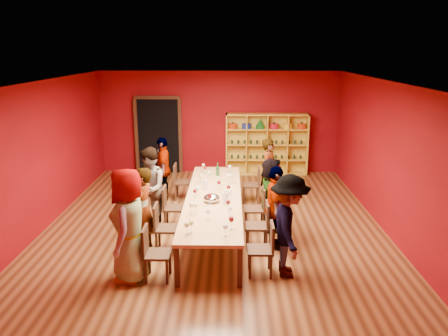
{
  "coord_description": "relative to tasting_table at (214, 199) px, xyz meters",
  "views": [
    {
      "loc": [
        0.34,
        -8.29,
        3.62
      ],
      "look_at": [
        0.2,
        0.7,
        1.15
      ],
      "focal_mm": 35.0,
      "sensor_mm": 36.0,
      "label": 1
    }
  ],
  "objects": [
    {
      "name": "wine_glass_1",
      "position": [
        0.26,
        1.78,
        0.18
      ],
      "size": [
        0.07,
        0.07,
        0.18
      ],
      "color": "silver",
      "rests_on": "tasting_table"
    },
    {
      "name": "carafe_b",
      "position": [
        0.24,
        -0.43,
        0.17
      ],
      "size": [
        0.13,
        0.13,
        0.27
      ],
      "color": "silver",
      "rests_on": "tasting_table"
    },
    {
      "name": "spittoon_bowl",
      "position": [
        -0.02,
        -0.32,
        0.13
      ],
      "size": [
        0.32,
        0.32,
        0.18
      ],
      "primitive_type": "ellipsoid",
      "color": "#B9BBC0",
      "rests_on": "tasting_table"
    },
    {
      "name": "wine_glass_21",
      "position": [
        -0.36,
        -0.96,
        0.21
      ],
      "size": [
        0.09,
        0.09,
        0.22
      ],
      "color": "silver",
      "rests_on": "tasting_table"
    },
    {
      "name": "chair_person_left_2",
      "position": [
        -0.91,
        0.17,
        -0.2
      ],
      "size": [
        0.42,
        0.42,
        0.89
      ],
      "color": "black",
      "rests_on": "ground"
    },
    {
      "name": "chair_person_left_4",
      "position": [
        -0.91,
        1.97,
        -0.2
      ],
      "size": [
        0.42,
        0.42,
        0.89
      ],
      "color": "black",
      "rests_on": "ground"
    },
    {
      "name": "tasting_table",
      "position": [
        0.0,
        0.0,
        0.0
      ],
      "size": [
        1.1,
        4.5,
        0.75
      ],
      "color": "tan",
      "rests_on": "ground"
    },
    {
      "name": "room_shell",
      "position": [
        0.0,
        0.0,
        0.8
      ],
      "size": [
        7.1,
        9.1,
        3.04
      ],
      "color": "#522C15",
      "rests_on": "ground"
    },
    {
      "name": "chair_person_right_4",
      "position": [
        0.91,
        1.77,
        -0.2
      ],
      "size": [
        0.42,
        0.42,
        0.89
      ],
      "color": "black",
      "rests_on": "ground"
    },
    {
      "name": "shelving_unit",
      "position": [
        1.4,
        4.32,
        0.28
      ],
      "size": [
        2.4,
        0.4,
        1.8
      ],
      "color": "gold",
      "rests_on": "ground"
    },
    {
      "name": "wine_glass_6",
      "position": [
        0.3,
        0.13,
        0.19
      ],
      "size": [
        0.08,
        0.08,
        0.2
      ],
      "color": "silver",
      "rests_on": "tasting_table"
    },
    {
      "name": "wine_glass_5",
      "position": [
        -0.28,
        -0.91,
        0.19
      ],
      "size": [
        0.08,
        0.08,
        0.19
      ],
      "color": "silver",
      "rests_on": "tasting_table"
    },
    {
      "name": "doorway",
      "position": [
        -1.8,
        4.43,
        0.42
      ],
      "size": [
        1.4,
        0.17,
        2.3
      ],
      "color": "black",
      "rests_on": "ground"
    },
    {
      "name": "wine_glass_7",
      "position": [
        0.33,
        -1.04,
        0.18
      ],
      "size": [
        0.07,
        0.07,
        0.18
      ],
      "color": "silver",
      "rests_on": "tasting_table"
    },
    {
      "name": "wine_glass_4",
      "position": [
        -0.35,
        -1.85,
        0.21
      ],
      "size": [
        0.09,
        0.09,
        0.21
      ],
      "color": "silver",
      "rests_on": "tasting_table"
    },
    {
      "name": "wine_glass_3",
      "position": [
        0.35,
        -1.62,
        0.21
      ],
      "size": [
        0.09,
        0.09,
        0.21
      ],
      "color": "silver",
      "rests_on": "tasting_table"
    },
    {
      "name": "wine_glass_20",
      "position": [
        -0.26,
        1.68,
        0.18
      ],
      "size": [
        0.07,
        0.07,
        0.18
      ],
      "color": "silver",
      "rests_on": "tasting_table"
    },
    {
      "name": "chair_person_left_0",
      "position": [
        -0.91,
        -1.92,
        -0.2
      ],
      "size": [
        0.42,
        0.42,
        0.89
      ],
      "color": "black",
      "rests_on": "ground"
    },
    {
      "name": "chair_person_right_1",
      "position": [
        0.91,
        -0.75,
        -0.2
      ],
      "size": [
        0.42,
        0.42,
        0.89
      ],
      "color": "black",
      "rests_on": "ground"
    },
    {
      "name": "wine_glass_17",
      "position": [
        -0.05,
        -1.21,
        0.19
      ],
      "size": [
        0.08,
        0.08,
        0.19
      ],
      "color": "silver",
      "rests_on": "tasting_table"
    },
    {
      "name": "wine_glass_13",
      "position": [
        0.36,
        0.9,
        0.21
      ],
      "size": [
        0.09,
        0.09,
        0.22
      ],
      "color": "silver",
      "rests_on": "tasting_table"
    },
    {
      "name": "person_left_1",
      "position": [
        -1.25,
        -0.89,
        0.09
      ],
      "size": [
        0.52,
        0.65,
        1.58
      ],
      "primitive_type": "imported",
      "rotation": [
        0.0,
        0.0,
        -1.76
      ],
      "color": "#4B4B50",
      "rests_on": "ground"
    },
    {
      "name": "carafe_a",
      "position": [
        -0.19,
        0.47,
        0.16
      ],
      "size": [
        0.11,
        0.11,
        0.24
      ],
      "color": "silver",
      "rests_on": "tasting_table"
    },
    {
      "name": "wine_bottle",
      "position": [
        0.04,
        1.49,
        0.17
      ],
      "size": [
        0.09,
        0.09,
        0.31
      ],
      "color": "#163D1B",
      "rests_on": "tasting_table"
    },
    {
      "name": "wine_glass_23",
      "position": [
        0.3,
        -0.76,
        0.19
      ],
      "size": [
        0.08,
        0.08,
        0.2
      ],
      "color": "silver",
      "rests_on": "tasting_table"
    },
    {
      "name": "chair_person_left_1",
      "position": [
        -0.91,
        -0.89,
        -0.2
      ],
      "size": [
        0.42,
        0.42,
        0.89
      ],
      "color": "black",
      "rests_on": "ground"
    },
    {
      "name": "wine_glass_11",
      "position": [
        -0.32,
        0.04,
        0.19
      ],
      "size": [
        0.08,
        0.08,
        0.19
      ],
      "color": "silver",
      "rests_on": "tasting_table"
    },
    {
      "name": "person_right_1",
      "position": [
        1.16,
        -0.75,
        0.09
      ],
      "size": [
        0.43,
        0.93,
        1.58
      ],
      "primitive_type": "imported",
      "rotation": [
        0.0,
        0.0,
        1.56
      ],
      "color": "#5272AA",
      "rests_on": "ground"
    },
    {
      "name": "wine_glass_18",
      "position": [
        0.29,
        0.85,
        0.21
      ],
      "size": [
        0.09,
        0.09,
        0.22
      ],
      "color": "silver",
      "rests_on": "tasting_table"
    },
    {
      "name": "wine_glass_0",
      "position": [
        -0.31,
        0.88,
        0.21
      ],
      "size": [
        0.09,
        0.09,
        0.22
      ],
      "color": "silver",
      "rests_on": "tasting_table"
    },
    {
      "name": "wine_glass_15",
      "position": [
        0.1,
        0.45,
        0.2
      ],
      "size": [
        0.08,
        0.08,
        0.2
      ],
      "color": "silver",
      "rests_on": "tasting_table"
    },
    {
      "name": "wine_glass_14",
      "position": [
        -0.32,
        1.9,
        0.19
      ],
      "size": [
        0.07,
        0.07,
        0.19
      ],
      "color": "silver",
      "rests_on": "tasting_table"
    },
    {
      "name": "wine_glass_19",
      "position": [
        0.26,
        -1.9,
        0.2
      ],
      "size": [
        0.08,
        0.08,
        0.2
      ],
      "color": "silver",
      "rests_on": "tasting_table"
    },
    {
      "name": "person_right_0",
      "position": [
        1.29,
        -1.74,
        0.16
      ],
      "size": [
        0.48,
        1.11,
        1.71
      ],
      "primitive_type": "imported",
      "rotation": [
        0.0,
        0.0,
        1.55
      ],
      "color": "pink",
      "rests_on": "ground"
    },
    {
      "name": "person_right_2",
      "position": [
        1.17,
        0.14,
        0.06
      ],
      "size": [
        0.67,
        1.46,
        1.52
      ],
      "primitive_type": "imported",
      "rotation": [
        0.0,
        0.0,
        1.76
      ],
      "color": "#C9878E",
      "rests_on": "ground"
    },
    {
      "name": "wine_glass_16",
      "position": [
        0.32,
        -0.17,
        0.21
      ],
      "size": [
        0.09,
        0.09,
        0.22
      ],
      "color": "silver",
      "rests_on": "tasting_table"
    },
    {
      "name": "person_left_2",
      "position": [
        -1.32,
        0.17,
        0.15
      ],
      "size": [
        0.58,
        0.89,
        1.71
      ],
      "primitive_type": "imported",
      "rotation": [
        0.0,
        0.0,
        -1.42
      ],
      "color": "silver",
      "rests_on": "ground"
    },
    {
      "name": "wine_glass_12",
      "position": [
        -0.36,
        -0.11,
        0.19
      ],
      "size": [
        0.08,
        0.08,
        0.19
      ],
      "color": "silver",
      "rests_on": "tasting_table"
    },
    {
      "name": "person_left_0",
      "position": [
        -1.27,
        -1.92,
        0.23
      ],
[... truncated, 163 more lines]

